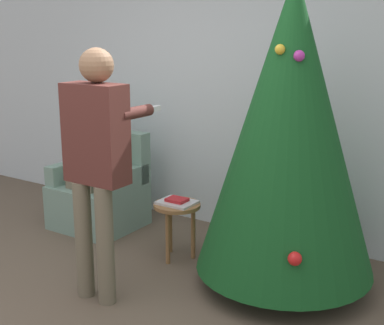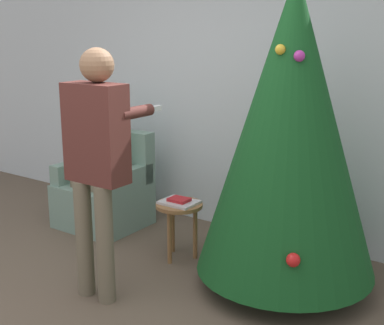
# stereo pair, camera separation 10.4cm
# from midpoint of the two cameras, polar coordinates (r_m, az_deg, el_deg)

# --- Properties ---
(wall_back) EXTENTS (8.00, 0.06, 2.70)m
(wall_back) POSITION_cam_midpoint_polar(r_m,az_deg,el_deg) (4.85, 5.38, 8.33)
(wall_back) COLOR silver
(wall_back) RESTS_ON ground_plane
(christmas_tree) EXTENTS (1.27, 1.27, 2.22)m
(christmas_tree) POSITION_cam_midpoint_polar(r_m,az_deg,el_deg) (3.72, 11.21, 3.62)
(christmas_tree) COLOR brown
(christmas_tree) RESTS_ON ground_plane
(armchair) EXTENTS (0.74, 0.68, 0.89)m
(armchair) POSITION_cam_midpoint_polar(r_m,az_deg,el_deg) (5.16, -8.59, -3.20)
(armchair) COLOR gray
(armchair) RESTS_ON ground_plane
(person_seated) EXTENTS (0.36, 0.46, 1.23)m
(person_seated) POSITION_cam_midpoint_polar(r_m,az_deg,el_deg) (5.04, -8.92, 0.63)
(person_seated) COLOR #6B604C
(person_seated) RESTS_ON ground_plane
(person_standing) EXTENTS (0.45, 0.57, 1.72)m
(person_standing) POSITION_cam_midpoint_polar(r_m,az_deg,el_deg) (3.60, -9.34, 1.11)
(person_standing) COLOR #6B604C
(person_standing) RESTS_ON ground_plane
(side_stool) EXTENTS (0.38, 0.38, 0.47)m
(side_stool) POSITION_cam_midpoint_polar(r_m,az_deg,el_deg) (4.33, -0.72, -5.40)
(side_stool) COLOR olive
(side_stool) RESTS_ON ground_plane
(laptop) EXTENTS (0.29, 0.23, 0.02)m
(laptop) POSITION_cam_midpoint_polar(r_m,az_deg,el_deg) (4.30, -0.72, -4.26)
(laptop) COLOR silver
(laptop) RESTS_ON side_stool
(book) EXTENTS (0.16, 0.13, 0.02)m
(book) POSITION_cam_midpoint_polar(r_m,az_deg,el_deg) (4.30, -0.73, -3.98)
(book) COLOR #B21E23
(book) RESTS_ON laptop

